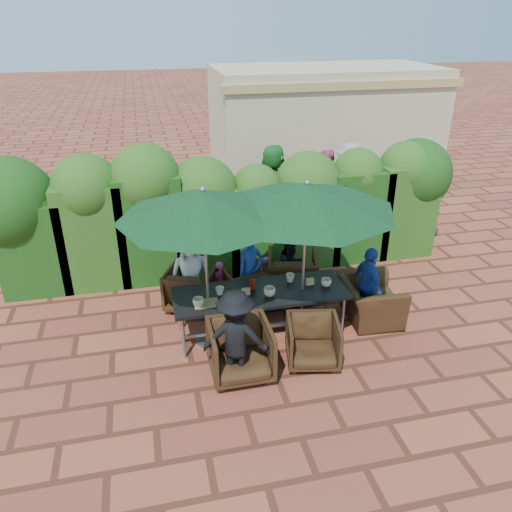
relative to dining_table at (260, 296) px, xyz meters
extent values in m
plane|color=brown|center=(-0.02, 0.03, -0.68)|extent=(80.00, 80.00, 0.00)
cube|color=black|center=(0.00, 0.00, 0.05)|extent=(2.61, 0.90, 0.05)
cube|color=gray|center=(0.00, 0.00, -0.56)|extent=(2.41, 0.05, 0.05)
cylinder|color=gray|center=(-1.21, -0.35, -0.33)|extent=(0.05, 0.05, 0.70)
cylinder|color=gray|center=(-1.21, 0.35, -0.33)|extent=(0.05, 0.05, 0.70)
cylinder|color=gray|center=(1.21, -0.35, -0.33)|extent=(0.05, 0.05, 0.70)
cylinder|color=gray|center=(1.21, 0.35, -0.33)|extent=(0.05, 0.05, 0.70)
cylinder|color=gray|center=(-0.79, -0.02, -0.66)|extent=(0.44, 0.44, 0.03)
cylinder|color=gray|center=(-0.79, -0.02, 0.52)|extent=(0.04, 0.04, 2.40)
cone|color=black|center=(-0.79, -0.02, 1.54)|extent=(2.39, 2.39, 0.38)
sphere|color=gray|center=(-0.79, -0.02, 1.74)|extent=(0.08, 0.08, 0.08)
cylinder|color=gray|center=(0.64, -0.06, -0.66)|extent=(0.44, 0.44, 0.03)
cylinder|color=gray|center=(0.64, -0.06, 0.52)|extent=(0.04, 0.04, 2.40)
cone|color=black|center=(0.64, -0.06, 1.54)|extent=(2.56, 2.56, 0.38)
sphere|color=gray|center=(0.64, -0.06, 1.74)|extent=(0.08, 0.08, 0.08)
imported|color=black|center=(-0.94, 1.03, -0.28)|extent=(1.00, 0.98, 0.79)
imported|color=black|center=(-0.02, 0.97, -0.31)|extent=(0.83, 0.80, 0.74)
imported|color=black|center=(0.83, 1.06, -0.24)|extent=(1.02, 0.98, 0.87)
imported|color=black|center=(-0.48, -0.87, -0.25)|extent=(0.83, 0.78, 0.85)
imported|color=black|center=(0.56, -0.84, -0.31)|extent=(0.84, 0.81, 0.74)
imported|color=black|center=(1.83, 0.03, -0.23)|extent=(0.73, 1.07, 0.89)
imported|color=silver|center=(-0.94, 0.98, -0.01)|extent=(0.66, 0.40, 1.34)
imported|color=#1C409B|center=(0.04, 0.89, -0.03)|extent=(0.57, 0.52, 1.29)
imported|color=black|center=(0.79, 1.01, -0.11)|extent=(0.63, 0.52, 1.13)
imported|color=black|center=(-0.56, -0.98, 0.01)|extent=(0.96, 0.65, 1.38)
imported|color=#1C409B|center=(1.77, 0.03, -0.05)|extent=(0.45, 0.78, 1.26)
imported|color=#C34584|center=(-0.43, 1.08, -0.30)|extent=(0.31, 0.28, 0.75)
imported|color=#7F479B|center=(0.36, 1.04, -0.29)|extent=(0.29, 0.24, 0.77)
imported|color=#248730|center=(1.32, 4.28, 0.27)|extent=(1.70, 1.69, 1.89)
imported|color=#C34584|center=(2.67, 4.56, 0.13)|extent=(0.91, 0.76, 1.62)
imported|color=gray|center=(3.15, 4.22, 0.24)|extent=(1.27, 0.83, 1.83)
imported|color=beige|center=(-0.95, -0.20, 0.14)|extent=(0.16, 0.16, 0.13)
imported|color=beige|center=(-0.60, 0.06, 0.13)|extent=(0.13, 0.13, 0.12)
imported|color=beige|center=(0.11, -0.14, 0.14)|extent=(0.18, 0.18, 0.14)
imported|color=beige|center=(0.53, 0.21, 0.14)|extent=(0.14, 0.14, 0.13)
imported|color=beige|center=(1.02, -0.06, 0.14)|extent=(0.16, 0.16, 0.13)
cylinder|color=#B20C0A|center=(-0.12, 0.10, 0.16)|extent=(0.04, 0.04, 0.17)
cylinder|color=#4C230C|center=(-0.07, 0.09, 0.16)|extent=(0.04, 0.04, 0.17)
cube|color=#987549|center=(-0.84, -0.16, 0.08)|extent=(0.35, 0.25, 0.02)
cube|color=tan|center=(-0.23, -0.03, 0.12)|extent=(0.12, 0.06, 0.10)
cube|color=tan|center=(0.79, 0.04, 0.12)|extent=(0.12, 0.06, 0.10)
cube|color=#13380F|center=(-3.52, 2.33, 0.15)|extent=(1.15, 0.95, 1.65)
sphere|color=#13380F|center=(-3.52, 2.33, 0.88)|extent=(1.03, 1.03, 1.03)
cube|color=#13380F|center=(-2.52, 2.33, 0.28)|extent=(1.15, 0.95, 1.91)
sphere|color=#13380F|center=(-2.52, 2.33, 1.14)|extent=(1.17, 1.17, 1.17)
cube|color=#13380F|center=(-1.52, 2.33, 0.32)|extent=(1.15, 0.95, 2.00)
sphere|color=#13380F|center=(-1.52, 2.33, 1.22)|extent=(1.23, 1.23, 1.23)
cube|color=#13380F|center=(-0.52, 2.33, 0.16)|extent=(1.15, 0.95, 1.68)
sphere|color=#13380F|center=(-0.52, 2.33, 0.91)|extent=(1.28, 1.28, 1.28)
cube|color=#13380F|center=(0.48, 2.33, 0.15)|extent=(1.15, 0.95, 1.65)
sphere|color=#13380F|center=(0.48, 2.33, 0.88)|extent=(0.94, 0.94, 0.94)
cube|color=#13380F|center=(1.48, 2.33, 0.16)|extent=(1.15, 0.95, 1.67)
sphere|color=#13380F|center=(1.48, 2.33, 0.89)|extent=(1.28, 1.28, 1.28)
cube|color=#13380F|center=(2.48, 2.33, 0.23)|extent=(1.15, 0.95, 1.82)
sphere|color=#13380F|center=(2.48, 2.33, 1.04)|extent=(0.99, 0.99, 0.99)
cube|color=#13380F|center=(3.48, 2.33, 0.26)|extent=(1.15, 0.95, 1.86)
sphere|color=#13380F|center=(3.48, 2.33, 1.09)|extent=(1.05, 1.05, 1.05)
sphere|color=#13380F|center=(-3.82, 2.43, 0.92)|extent=(1.60, 1.60, 1.60)
sphere|color=#13380F|center=(3.78, 2.43, 0.92)|extent=(1.40, 1.40, 1.40)
cube|color=#BCB28B|center=(3.48, 7.03, 0.92)|extent=(6.00, 3.00, 3.20)
cube|color=tan|center=(3.48, 5.58, 2.22)|extent=(6.20, 0.25, 0.20)
camera|label=1|loc=(-1.51, -6.28, 3.86)|focal=35.00mm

